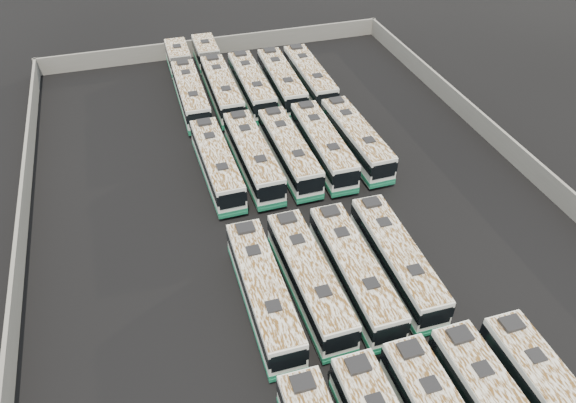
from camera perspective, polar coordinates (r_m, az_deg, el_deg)
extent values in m
plane|color=black|center=(47.31, 1.56, -2.40)|extent=(140.00, 140.00, 0.00)
cube|color=slate|center=(77.04, -7.28, 15.47)|extent=(45.20, 0.30, 2.20)
cube|color=slate|center=(56.50, 23.61, 3.03)|extent=(0.30, 73.20, 2.20)
cube|color=slate|center=(46.31, -25.80, -6.48)|extent=(0.30, 73.20, 2.20)
cube|color=black|center=(33.27, 1.50, -17.92)|extent=(1.32, 1.12, 0.26)
cube|color=black|center=(32.97, 8.89, -19.45)|extent=(0.98, 0.98, 0.14)
cube|color=black|center=(34.10, 7.13, -16.13)|extent=(1.34, 1.13, 0.27)
cube|color=black|center=(34.11, 14.29, -17.57)|extent=(0.99, 0.99, 0.14)
cube|color=black|center=(35.22, 12.31, -14.45)|extent=(1.35, 1.15, 0.27)
cylinder|color=black|center=(36.58, 11.01, -19.10)|extent=(0.30, 1.03, 1.03)
cylinder|color=black|center=(37.37, 14.17, -18.01)|extent=(0.30, 1.03, 1.03)
cube|color=black|center=(35.51, 19.20, -15.77)|extent=(1.00, 1.00, 0.15)
cube|color=black|center=(36.58, 17.06, -12.84)|extent=(1.37, 1.17, 0.27)
cylinder|color=black|center=(37.81, 15.76, -17.46)|extent=(0.31, 1.04, 1.04)
cylinder|color=black|center=(38.77, 18.67, -16.35)|extent=(0.31, 1.04, 1.04)
cube|color=silver|center=(36.41, 26.40, -17.21)|extent=(2.53, 11.97, 0.07)
cube|color=black|center=(37.32, 23.90, -14.10)|extent=(0.97, 0.97, 0.14)
cube|color=black|center=(38.32, 21.78, -11.44)|extent=(1.33, 1.12, 0.26)
cylinder|color=black|center=(39.37, 20.49, -15.82)|extent=(0.29, 1.02, 1.02)
cylinder|color=black|center=(40.46, 23.09, -14.79)|extent=(0.29, 1.02, 1.02)
cube|color=white|center=(39.55, -2.51, -9.19)|extent=(2.66, 12.30, 2.81)
cube|color=#186B4A|center=(40.32, -2.47, -10.17)|extent=(2.71, 12.35, 0.43)
cube|color=black|center=(39.21, -2.53, -8.73)|extent=(2.72, 12.36, 0.94)
cube|color=black|center=(35.55, 0.09, -15.90)|extent=(2.25, 0.08, 1.48)
cube|color=#186B4A|center=(36.84, 0.09, -17.31)|extent=(2.56, 0.12, 0.29)
cube|color=silver|center=(38.50, -2.57, -7.75)|extent=(2.61, 12.05, 0.07)
cube|color=black|center=(36.66, -1.49, -10.57)|extent=(0.98, 0.98, 0.14)
cube|color=black|center=(40.29, -3.55, -4.98)|extent=(0.98, 0.98, 0.14)
cube|color=black|center=(42.04, -4.35, -2.71)|extent=(1.34, 1.14, 0.27)
cylinder|color=black|center=(37.94, -2.56, -15.03)|extent=(0.30, 1.03, 1.02)
cylinder|color=black|center=(38.28, 0.71, -14.29)|extent=(0.30, 1.03, 1.02)
cylinder|color=black|center=(42.97, -5.23, -6.87)|extent=(0.30, 1.03, 1.02)
cylinder|color=black|center=(43.27, -2.38, -6.30)|extent=(0.30, 1.03, 1.02)
cube|color=white|center=(40.40, 2.17, -7.89)|extent=(2.74, 12.21, 2.79)
cube|color=#186B4A|center=(41.15, 2.13, -8.86)|extent=(2.79, 12.26, 0.43)
cube|color=black|center=(40.07, 2.18, -7.43)|extent=(2.80, 12.28, 0.93)
cube|color=black|center=(36.52, 5.53, -14.12)|extent=(2.23, 0.10, 1.47)
cube|color=#186B4A|center=(37.76, 5.38, -15.55)|extent=(2.54, 0.14, 0.28)
cube|color=silver|center=(39.38, 2.22, -6.46)|extent=(2.69, 11.97, 0.07)
cube|color=black|center=(37.60, 3.62, -9.09)|extent=(0.98, 0.98, 0.14)
cube|color=black|center=(41.12, 0.95, -3.85)|extent=(0.98, 0.98, 0.14)
cube|color=black|center=(42.82, -0.10, -1.71)|extent=(1.34, 1.14, 0.26)
cylinder|color=black|center=(38.72, 2.58, -13.50)|extent=(0.30, 1.02, 1.01)
cylinder|color=black|center=(39.28, 5.62, -12.67)|extent=(0.30, 1.02, 1.01)
cylinder|color=black|center=(43.63, -0.96, -5.80)|extent=(0.30, 1.02, 1.01)
cylinder|color=black|center=(44.12, 1.74, -5.19)|extent=(0.30, 1.02, 1.01)
cube|color=white|center=(41.15, 6.74, -7.09)|extent=(2.57, 12.26, 2.81)
cube|color=#186B4A|center=(41.89, 6.63, -8.07)|extent=(2.62, 12.31, 0.43)
cube|color=black|center=(40.82, 6.79, -6.63)|extent=(2.63, 12.32, 0.94)
cube|color=black|center=(37.34, 10.48, -13.14)|extent=(2.25, 0.06, 1.48)
cube|color=#186B4A|center=(38.57, 10.20, -14.58)|extent=(2.55, 0.10, 0.29)
cube|color=silver|center=(40.14, 6.89, -5.65)|extent=(2.52, 12.02, 0.07)
cube|color=black|center=(38.39, 8.46, -8.21)|extent=(0.97, 0.97, 0.14)
cube|color=black|center=(41.86, 5.48, -3.10)|extent=(0.97, 0.97, 0.14)
cube|color=black|center=(43.53, 4.31, -1.01)|extent=(1.33, 1.13, 0.27)
cylinder|color=black|center=(39.42, 7.33, -12.60)|extent=(0.29, 1.02, 1.02)
cylinder|color=black|center=(40.14, 10.26, -11.78)|extent=(0.29, 1.02, 1.02)
cylinder|color=black|center=(44.26, 3.36, -5.08)|extent=(0.29, 1.02, 1.02)
cylinder|color=black|center=(44.90, 5.99, -4.49)|extent=(0.29, 1.02, 1.02)
cube|color=white|center=(42.57, 10.96, -5.81)|extent=(2.65, 12.03, 2.75)
cube|color=#186B4A|center=(43.27, 10.81, -6.76)|extent=(2.70, 12.08, 0.42)
cube|color=black|center=(42.25, 11.04, -5.37)|extent=(2.71, 12.09, 0.92)
cube|color=black|center=(38.89, 14.82, -11.36)|extent=(2.20, 0.09, 1.45)
cube|color=#186B4A|center=(40.05, 14.47, -12.78)|extent=(2.50, 0.13, 0.28)
cube|color=silver|center=(41.61, 11.20, -4.43)|extent=(2.60, 11.79, 0.07)
cube|color=black|center=(39.93, 12.83, -6.78)|extent=(0.96, 0.96, 0.14)
cube|color=black|center=(43.26, 9.73, -2.06)|extent=(0.96, 0.96, 0.14)
cube|color=black|center=(44.87, 8.50, -0.10)|extent=(1.31, 1.12, 0.26)
cylinder|color=black|center=(40.80, 11.69, -10.96)|extent=(0.29, 1.00, 1.00)
cylinder|color=black|center=(41.64, 14.36, -10.20)|extent=(0.29, 1.00, 1.00)
cylinder|color=black|center=(45.48, 7.53, -3.98)|extent=(0.29, 1.00, 1.00)
cylinder|color=black|center=(46.23, 9.98, -3.44)|extent=(0.29, 1.00, 1.00)
cube|color=white|center=(51.74, -7.24, 3.78)|extent=(2.71, 12.12, 2.77)
cube|color=#186B4A|center=(52.32, -7.16, 2.88)|extent=(2.76, 12.17, 0.42)
cube|color=black|center=(51.48, -7.28, 4.20)|extent=(2.77, 12.18, 0.93)
cube|color=black|center=(46.74, -5.68, 0.09)|extent=(2.22, 0.10, 1.46)
cube|color=#186B4A|center=(47.71, -5.57, -1.36)|extent=(2.52, 0.14, 0.28)
cube|color=silver|center=(50.95, -7.37, 5.09)|extent=(2.66, 11.88, 0.07)
cube|color=black|center=(48.72, -6.71, 3.55)|extent=(0.97, 0.97, 0.14)
cube|color=black|center=(53.11, -7.99, 6.68)|extent=(0.97, 0.97, 0.14)
cube|color=black|center=(55.14, -8.51, 7.98)|extent=(1.33, 1.13, 0.26)
cylinder|color=black|center=(49.26, -7.39, -0.06)|extent=(0.30, 1.01, 1.01)
cylinder|color=black|center=(49.56, -4.96, 0.42)|extent=(0.30, 1.01, 1.01)
cylinder|color=black|center=(55.47, -9.09, 4.69)|extent=(0.30, 1.01, 1.01)
cylinder|color=black|center=(55.74, -6.91, 5.10)|extent=(0.30, 1.01, 1.01)
cube|color=white|center=(52.33, -3.58, 4.56)|extent=(2.77, 12.46, 2.85)
cube|color=#186B4A|center=(52.92, -3.54, 3.62)|extent=(2.82, 12.51, 0.43)
cube|color=black|center=(52.07, -3.60, 4.99)|extent=(2.83, 12.52, 0.95)
cube|color=black|center=(47.25, -1.62, 0.87)|extent=(2.28, 0.09, 1.50)
cube|color=#186B4A|center=(48.23, -1.59, -0.62)|extent=(2.59, 0.14, 0.29)
cube|color=silver|center=(51.53, -3.64, 5.90)|extent=(2.71, 12.21, 0.07)
cube|color=black|center=(49.26, -2.82, 4.37)|extent=(1.00, 1.00, 0.14)
cube|color=black|center=(53.74, -4.41, 7.48)|extent=(1.00, 1.00, 0.14)
cube|color=black|center=(55.81, -5.06, 8.78)|extent=(1.36, 1.16, 0.27)
cylinder|color=black|center=(49.73, -3.56, 0.68)|extent=(0.30, 1.04, 1.04)
cylinder|color=black|center=(50.19, -1.12, 1.16)|extent=(0.30, 1.04, 1.04)
cylinder|color=black|center=(56.07, -5.69, 5.44)|extent=(0.30, 1.04, 1.04)
cylinder|color=black|center=(56.48, -3.50, 5.84)|extent=(0.30, 1.04, 1.04)
cube|color=white|center=(53.02, 0.10, 5.09)|extent=(2.70, 12.21, 2.79)
cube|color=#186B4A|center=(53.59, 0.10, 4.19)|extent=(2.76, 12.26, 0.43)
cube|color=black|center=(52.77, 0.10, 5.51)|extent=(2.77, 12.27, 0.93)
cube|color=black|center=(48.12, 2.35, 1.59)|extent=(2.23, 0.09, 1.47)
cube|color=#186B4A|center=(49.07, 2.31, 0.14)|extent=(2.54, 0.14, 0.28)
cube|color=silver|center=(52.24, 0.10, 6.40)|extent=(2.65, 11.96, 0.07)
cube|color=black|center=(50.06, 1.06, 4.94)|extent=(0.98, 0.98, 0.14)
cube|color=black|center=(54.37, -0.78, 7.92)|extent=(0.98, 0.98, 0.14)
cube|color=black|center=(56.36, -1.52, 9.17)|extent=(1.33, 1.13, 0.26)
cylinder|color=black|center=(50.45, 0.30, 1.38)|extent=(0.30, 1.02, 1.01)
cylinder|color=black|center=(51.03, 2.61, 1.83)|extent=(0.30, 1.02, 1.01)
cylinder|color=black|center=(56.56, -2.18, 5.93)|extent=(0.30, 1.02, 1.01)
cylinder|color=black|center=(57.09, -0.07, 6.30)|extent=(0.30, 1.02, 1.01)
cube|color=white|center=(53.96, 3.54, 5.71)|extent=(2.70, 12.43, 2.84)
cube|color=#186B4A|center=(54.53, 3.49, 4.80)|extent=(2.75, 12.48, 0.43)
cube|color=black|center=(53.70, 3.56, 6.14)|extent=(2.76, 12.49, 0.95)
cube|color=black|center=(49.02, 5.96, 2.23)|extent=(2.28, 0.08, 1.50)
cube|color=#186B4A|center=(49.97, 5.85, 0.77)|extent=(2.59, 0.12, 0.29)
cube|color=silver|center=(53.18, 3.60, 7.03)|extent=(2.65, 12.18, 0.07)
cube|color=black|center=(50.98, 4.63, 5.58)|extent=(0.99, 0.99, 0.14)
cube|color=black|center=(55.33, 2.65, 8.55)|extent=(0.99, 0.99, 0.14)
cube|color=black|center=(57.35, 1.85, 9.79)|extent=(1.35, 1.15, 0.27)
cylinder|color=black|center=(51.30, 3.79, 2.02)|extent=(0.30, 1.04, 1.03)
cylinder|color=black|center=(51.99, 6.09, 2.43)|extent=(0.30, 1.04, 1.03)
cylinder|color=black|center=(57.49, 1.12, 6.55)|extent=(0.30, 1.04, 1.03)
cylinder|color=black|center=(58.11, 3.22, 6.88)|extent=(0.30, 1.04, 1.03)
cube|color=white|center=(55.25, 6.91, 6.32)|extent=(2.83, 12.26, 2.80)
cube|color=#186B4A|center=(55.80, 6.83, 5.43)|extent=(2.88, 12.31, 0.43)
cube|color=black|center=(55.01, 6.95, 6.72)|extent=(2.89, 12.32, 0.94)
cube|color=black|center=(50.58, 9.75, 3.07)|extent=(2.24, 0.11, 1.47)
cube|color=#186B4A|center=(51.48, 9.57, 1.66)|extent=(2.54, 0.16, 0.28)
cube|color=silver|center=(54.51, 7.03, 7.58)|extent=(2.78, 12.02, 0.07)
cube|color=black|center=(52.42, 8.23, 6.22)|extent=(0.99, 0.99, 0.14)
cube|color=black|center=(56.55, 5.92, 9.02)|extent=(0.99, 0.99, 0.14)
cube|color=black|center=(58.46, 4.97, 10.20)|extent=(1.35, 1.15, 0.26)
cylinder|color=black|center=(52.64, 7.45, 2.80)|extent=(0.31, 1.02, 1.02)
cylinder|color=black|center=(53.50, 9.57, 3.22)|extent=(0.31, 1.02, 1.02)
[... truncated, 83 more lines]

